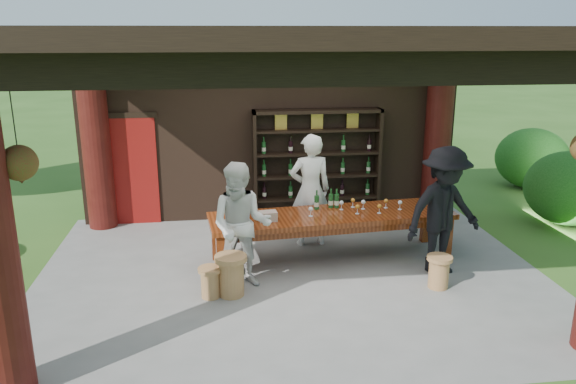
{
  "coord_description": "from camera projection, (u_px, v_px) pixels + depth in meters",
  "views": [
    {
      "loc": [
        -1.01,
        -7.56,
        3.46
      ],
      "look_at": [
        0.0,
        0.4,
        1.15
      ],
      "focal_mm": 35.0,
      "sensor_mm": 36.0,
      "label": 1
    }
  ],
  "objects": [
    {
      "name": "ground",
      "position": [
        291.0,
        274.0,
        8.28
      ],
      "size": [
        90.0,
        90.0,
        0.0
      ],
      "primitive_type": "plane",
      "color": "#2D5119",
      "rests_on": "ground"
    },
    {
      "name": "pavilion",
      "position": [
        287.0,
        126.0,
        8.1
      ],
      "size": [
        7.5,
        6.0,
        3.6
      ],
      "color": "slate",
      "rests_on": "ground"
    },
    {
      "name": "wine_shelf",
      "position": [
        317.0,
        165.0,
        10.43
      ],
      "size": [
        2.37,
        0.36,
        2.09
      ],
      "color": "black",
      "rests_on": "ground"
    },
    {
      "name": "tasting_table",
      "position": [
        332.0,
        220.0,
        8.67
      ],
      "size": [
        3.85,
        1.32,
        0.75
      ],
      "rotation": [
        0.0,
        0.0,
        0.09
      ],
      "color": "#511F0B",
      "rests_on": "ground"
    },
    {
      "name": "stool_near_left",
      "position": [
        231.0,
        274.0,
        7.55
      ],
      "size": [
        0.44,
        0.44,
        0.57
      ],
      "rotation": [
        0.0,
        0.0,
        0.41
      ],
      "color": "#9C6F3E",
      "rests_on": "ground"
    },
    {
      "name": "stool_near_right",
      "position": [
        439.0,
        271.0,
        7.79
      ],
      "size": [
        0.35,
        0.35,
        0.46
      ],
      "rotation": [
        0.0,
        0.0,
        0.13
      ],
      "color": "#9C6F3E",
      "rests_on": "ground"
    },
    {
      "name": "stool_far_left",
      "position": [
        210.0,
        281.0,
        7.52
      ],
      "size": [
        0.32,
        0.32,
        0.43
      ],
      "rotation": [
        0.0,
        0.0,
        -0.3
      ],
      "color": "#9C6F3E",
      "rests_on": "ground"
    },
    {
      "name": "host",
      "position": [
        310.0,
        190.0,
        9.21
      ],
      "size": [
        0.71,
        0.49,
        1.88
      ],
      "primitive_type": "imported",
      "rotation": [
        0.0,
        0.0,
        3.21
      ],
      "color": "silver",
      "rests_on": "ground"
    },
    {
      "name": "guest_woman",
      "position": [
        241.0,
        225.0,
        7.71
      ],
      "size": [
        0.97,
        0.81,
        1.77
      ],
      "primitive_type": "imported",
      "rotation": [
        0.0,
        0.0,
        -0.18
      ],
      "color": "silver",
      "rests_on": "ground"
    },
    {
      "name": "guest_man",
      "position": [
        444.0,
        211.0,
        8.09
      ],
      "size": [
        1.38,
        1.02,
        1.91
      ],
      "primitive_type": "imported",
      "rotation": [
        0.0,
        0.0,
        0.28
      ],
      "color": "black",
      "rests_on": "ground"
    },
    {
      "name": "table_bottles",
      "position": [
        328.0,
        199.0,
        8.86
      ],
      "size": [
        0.41,
        0.14,
        0.31
      ],
      "color": "#194C1E",
      "rests_on": "tasting_table"
    },
    {
      "name": "table_glasses",
      "position": [
        362.0,
        206.0,
        8.75
      ],
      "size": [
        1.52,
        0.43,
        0.15
      ],
      "color": "silver",
      "rests_on": "tasting_table"
    },
    {
      "name": "napkin_basket",
      "position": [
        268.0,
        216.0,
        8.3
      ],
      "size": [
        0.28,
        0.2,
        0.14
      ],
      "primitive_type": "cube",
      "rotation": [
        0.0,
        0.0,
        0.09
      ],
      "color": "#BF6672",
      "rests_on": "tasting_table"
    },
    {
      "name": "shrubs",
      "position": [
        398.0,
        213.0,
        9.35
      ],
      "size": [
        13.5,
        8.12,
        1.36
      ],
      "color": "#194C14",
      "rests_on": "ground"
    },
    {
      "name": "trees",
      "position": [
        480.0,
        36.0,
        9.45
      ],
      "size": [
        20.52,
        8.95,
        4.8
      ],
      "color": "#3F2819",
      "rests_on": "ground"
    }
  ]
}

